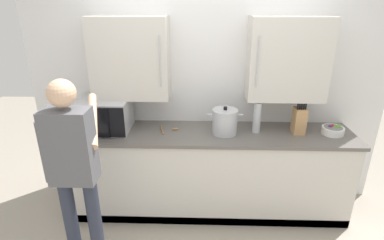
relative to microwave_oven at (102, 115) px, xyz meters
The scene contains 9 objects.
back_wall_tiled 1.13m from the microwave_oven, 13.64° to the left, with size 3.73×0.44×2.64m.
counter_unit 1.22m from the microwave_oven, ahead, with size 2.92×0.61×0.92m.
microwave_oven is the anchor object (origin of this frame).
thermos_flask 1.54m from the microwave_oven, ahead, with size 0.08×0.08×0.31m.
wooden_spoon 0.68m from the microwave_oven, ahead, with size 0.20×0.21×0.02m.
knife_block 1.96m from the microwave_oven, ahead, with size 0.11×0.15×0.34m.
stock_pot 1.23m from the microwave_oven, ahead, with size 0.34×0.25×0.28m.
fruit_bowl 2.30m from the microwave_oven, ahead, with size 0.21×0.21×0.10m.
person_figure 0.83m from the microwave_oven, 88.17° to the right, with size 0.44×0.63×1.65m.
Camera 1 is at (-0.06, -1.93, 2.16)m, focal length 28.27 mm.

